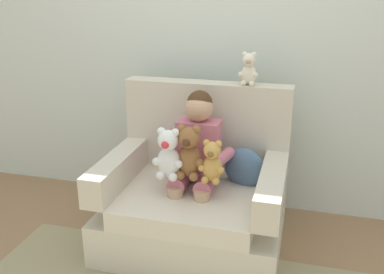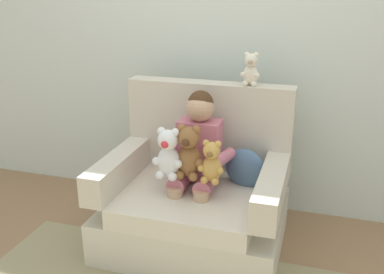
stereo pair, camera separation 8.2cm
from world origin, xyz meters
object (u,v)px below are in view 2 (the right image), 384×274
at_px(seated_child, 197,153).
at_px(plush_honey, 212,163).
at_px(plush_brown, 189,153).
at_px(throw_pillow, 245,169).
at_px(plush_white, 168,155).
at_px(armchair, 196,198).
at_px(plush_cream_on_backrest, 251,70).

relative_size(seated_child, plush_honey, 3.26).
height_order(plush_brown, throw_pillow, plush_brown).
distance_m(plush_brown, plush_white, 0.12).
bearing_deg(armchair, plush_cream_on_backrest, 48.38).
bearing_deg(plush_white, armchair, 53.17).
height_order(armchair, plush_brown, armchair).
bearing_deg(seated_child, plush_honey, -48.84).
bearing_deg(seated_child, throw_pillow, 20.43).
bearing_deg(throw_pillow, plush_cream_on_backrest, 97.37).
relative_size(plush_brown, plush_honey, 1.27).
distance_m(seated_child, plush_brown, 0.14).
xyz_separation_m(plush_brown, plush_white, (-0.11, -0.04, -0.01)).
bearing_deg(plush_brown, throw_pillow, 25.30).
relative_size(plush_white, throw_pillow, 1.17).
height_order(armchair, seated_child, armchair).
bearing_deg(throw_pillow, seated_child, -161.50).
bearing_deg(armchair, throw_pillow, 19.65).
bearing_deg(seated_child, armchair, -107.80).
bearing_deg(plush_brown, seated_child, 72.48).
height_order(armchair, plush_white, armchair).
xyz_separation_m(plush_brown, plush_honey, (0.14, -0.03, -0.03)).
bearing_deg(plush_cream_on_backrest, plush_honey, -101.07).
distance_m(armchair, plush_cream_on_backrest, 0.87).
bearing_deg(plush_white, plush_honey, 1.91).
bearing_deg(plush_white, throw_pillow, 32.82).
xyz_separation_m(armchair, seated_child, (0.00, 0.01, 0.30)).
xyz_separation_m(armchair, plush_honey, (0.13, -0.15, 0.32)).
height_order(plush_white, plush_cream_on_backrest, plush_cream_on_backrest).
height_order(plush_brown, plush_cream_on_backrest, plush_cream_on_backrest).
height_order(armchair, throw_pillow, armchair).
relative_size(armchair, plush_honey, 4.30).
bearing_deg(plush_white, seated_child, 53.77).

